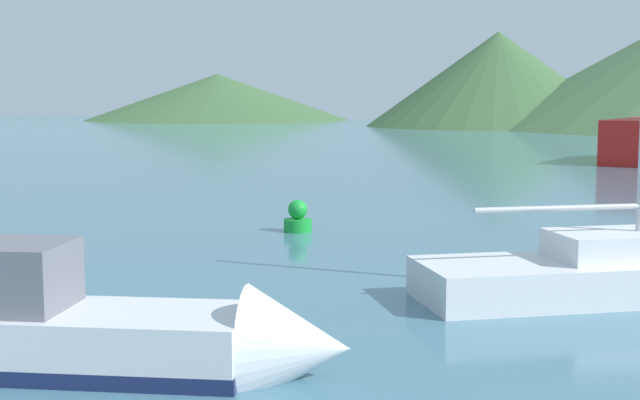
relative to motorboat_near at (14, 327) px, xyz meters
name	(u,v)px	position (x,y,z in m)	size (l,w,h in m)	color
motorboat_near	(14,327)	(0.00, 0.00, 0.00)	(8.58, 4.02, 2.00)	silver
sailboat_inner	(611,272)	(6.51, 7.28, -0.09)	(6.64, 5.58, 6.71)	silver
buoy_marker	(298,218)	(-1.61, 11.81, -0.19)	(0.71, 0.71, 0.82)	green
hill_west	(218,97)	(-57.36, 102.48, 2.75)	(37.38, 37.38, 6.54)	#3D6038
hill_central	(498,79)	(-14.87, 92.58, 4.80)	(29.79, 29.79, 10.65)	#3D6038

